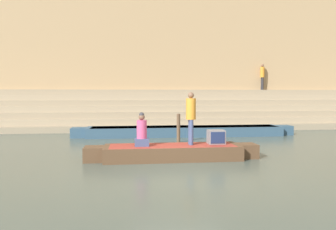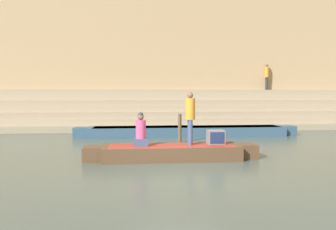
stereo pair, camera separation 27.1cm
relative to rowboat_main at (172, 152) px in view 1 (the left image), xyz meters
The scene contains 11 objects.
ground_plane 1.63m from the rowboat_main, 90.42° to the right, with size 120.00×120.00×0.00m, color #47544C.
ghat_steps 10.29m from the rowboat_main, 90.07° to the left, with size 36.00×4.13×2.39m.
back_wall 13.08m from the rowboat_main, 90.06° to the left, with size 34.20×1.28×9.19m.
rowboat_main is the anchor object (origin of this frame).
person_standing 1.35m from the rowboat_main, ahead, with size 0.32×0.32×1.71m.
person_rowing 1.18m from the rowboat_main, behind, with size 0.45×0.35×1.07m.
tv_set 1.55m from the rowboat_main, ahead, with size 0.55×0.45×0.46m.
moored_boat_shore 6.85m from the rowboat_main, 56.15° to the left, with size 6.29×1.34×0.47m.
moored_boat_distant 5.88m from the rowboat_main, 97.90° to the left, with size 6.71×1.34×0.47m.
mooring_post 3.68m from the rowboat_main, 78.25° to the left, with size 0.15×0.15×1.24m, color brown.
person_on_steps 14.23m from the rowboat_main, 55.66° to the left, with size 0.29×0.29×1.78m.
Camera 1 is at (-1.39, -8.74, 2.11)m, focal length 35.00 mm.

